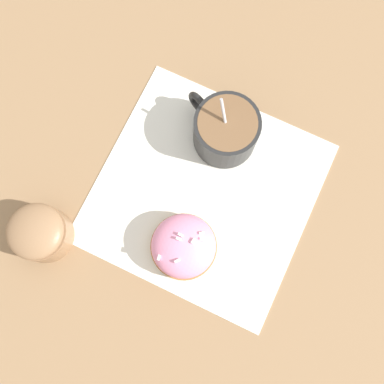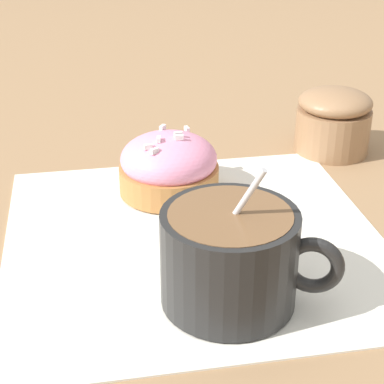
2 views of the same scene
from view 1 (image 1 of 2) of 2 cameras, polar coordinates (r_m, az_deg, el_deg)
The scene contains 5 objects.
ground_plane at distance 0.63m, azimuth 1.60°, elevation -0.05°, with size 3.00×3.00×0.00m, color #93704C.
paper_napkin at distance 0.62m, azimuth 1.61°, elevation -0.03°, with size 0.31×0.31×0.00m.
coffee_cup at distance 0.61m, azimuth 3.95°, elevation 8.01°, with size 0.09×0.11×0.10m.
frosted_pastry at distance 0.59m, azimuth -1.17°, elevation -6.88°, with size 0.09×0.09×0.06m.
sugar_bowl at distance 0.62m, azimuth -18.73°, elevation -4.95°, with size 0.07×0.07×0.07m.
Camera 1 is at (0.12, 0.03, 0.61)m, focal length 42.00 mm.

